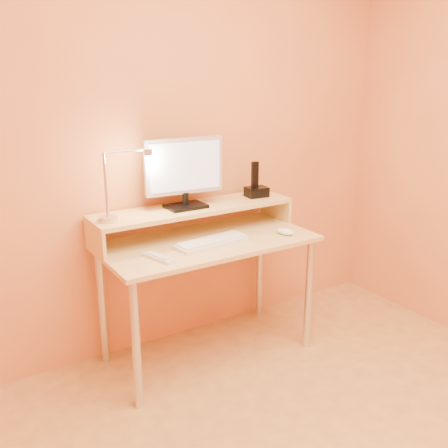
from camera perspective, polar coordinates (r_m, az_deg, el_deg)
wall_back at (r=2.98m, az=-5.13°, el=9.62°), size 3.00×0.04×2.50m
desk_leg_fl at (r=2.55m, az=-9.90°, el=-13.39°), size 0.04×0.04×0.69m
desk_leg_fr at (r=3.08m, az=9.56°, el=-7.88°), size 0.04×0.04×0.69m
desk_leg_bl at (r=2.97m, az=-13.64°, el=-9.06°), size 0.04×0.04×0.69m
desk_leg_br at (r=3.43m, az=4.04°, el=-4.98°), size 0.04×0.04×0.69m
desk_lower at (r=2.83m, az=-1.89°, el=-2.03°), size 1.20×0.60×0.02m
shelf_riser_left at (r=2.71m, az=-14.41°, el=-1.65°), size 0.02×0.30×0.14m
shelf_riser_right at (r=3.24m, az=5.82°, el=1.85°), size 0.02×0.30×0.14m
desk_shelf at (r=2.90m, az=-3.41°, el=1.77°), size 1.20×0.30×0.02m
monitor_foot at (r=2.88m, az=-4.35°, el=2.03°), size 0.22×0.16×0.02m
monitor_neck at (r=2.86m, az=-4.37°, el=2.88°), size 0.04×0.04×0.07m
monitor_panel at (r=2.83m, az=-4.55°, el=6.56°), size 0.46×0.08×0.31m
monitor_back at (r=2.85m, az=-4.77°, el=6.63°), size 0.41×0.05×0.26m
monitor_screen at (r=2.82m, az=-4.38°, el=6.50°), size 0.41×0.04×0.27m
lamp_base at (r=2.67m, az=-12.99°, el=0.55°), size 0.10×0.10×0.02m
lamp_post at (r=2.63m, az=-13.24°, el=4.26°), size 0.01×0.01×0.33m
lamp_arm at (r=2.64m, az=-11.01°, el=8.10°), size 0.24×0.01×0.01m
lamp_head at (r=2.68m, az=-8.58°, el=8.05°), size 0.04×0.04×0.03m
lamp_bulb at (r=2.69m, az=-8.57°, el=7.71°), size 0.03×0.03×0.00m
phone_dock at (r=3.12m, az=3.71°, el=3.65°), size 0.14×0.11×0.06m
phone_handset at (r=3.09m, az=3.52°, el=5.60°), size 0.04×0.03×0.16m
phone_led at (r=3.11m, az=4.93°, el=3.56°), size 0.01×0.00×0.04m
keyboard at (r=2.74m, az=-1.38°, el=-2.13°), size 0.43×0.17×0.02m
mouse at (r=2.93m, az=6.94°, el=-0.84°), size 0.09×0.12×0.04m
remote_control at (r=2.55m, az=-7.43°, el=-3.80°), size 0.10×0.20×0.02m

